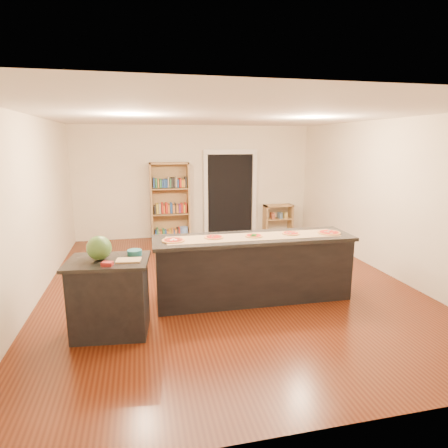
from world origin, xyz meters
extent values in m
cube|color=#EEE2C8|center=(0.00, 0.00, 1.40)|extent=(6.00, 7.00, 2.80)
cube|color=#51200D|center=(0.00, 0.00, 0.00)|extent=(6.00, 7.00, 0.01)
cube|color=white|center=(0.00, 0.00, 2.80)|extent=(6.00, 7.00, 0.01)
cube|color=black|center=(0.90, 3.48, 1.05)|extent=(1.20, 0.02, 2.10)
cube|color=silver|center=(0.25, 3.44, 1.05)|extent=(0.10, 0.08, 2.10)
cube|color=silver|center=(1.55, 3.44, 1.05)|extent=(0.10, 0.08, 2.10)
cube|color=silver|center=(0.90, 3.44, 2.15)|extent=(1.40, 0.08, 0.12)
cube|color=black|center=(0.25, -0.74, 0.47)|extent=(2.94, 0.73, 0.94)
cube|color=black|center=(0.25, -0.74, 0.97)|extent=(3.02, 0.82, 0.05)
cube|color=black|center=(-1.83, -1.38, 0.47)|extent=(0.90, 0.63, 0.93)
cube|color=black|center=(-1.83, -1.38, 0.95)|extent=(0.98, 0.72, 0.04)
cube|color=#AB8653|center=(-0.68, 3.28, 0.95)|extent=(0.95, 0.34, 1.91)
cube|color=#AB8653|center=(2.18, 3.29, 0.38)|extent=(0.76, 0.33, 0.76)
cylinder|color=#6A98EE|center=(-0.36, 3.20, 0.15)|extent=(0.21, 0.21, 0.30)
cube|color=#967B4D|center=(0.25, -0.76, 1.00)|extent=(2.63, 0.53, 0.00)
sphere|color=#144214|center=(-1.92, -1.35, 1.12)|extent=(0.30, 0.30, 0.30)
cube|color=tan|center=(-1.57, -1.49, 0.98)|extent=(0.31, 0.23, 0.02)
cube|color=maroon|center=(-1.81, -1.61, 1.00)|extent=(0.14, 0.12, 0.05)
cylinder|color=#195966|center=(-1.50, -1.26, 1.01)|extent=(0.19, 0.19, 0.07)
cylinder|color=#BA8747|center=(-0.96, -0.75, 1.01)|extent=(0.33, 0.33, 0.02)
cylinder|color=#A5190C|center=(-0.96, -0.75, 1.02)|extent=(0.27, 0.27, 0.00)
cylinder|color=#BA8747|center=(-0.36, -0.70, 1.01)|extent=(0.28, 0.28, 0.02)
cylinder|color=#A5190C|center=(-0.36, -0.70, 1.02)|extent=(0.23, 0.23, 0.00)
cylinder|color=#BA8747|center=(0.25, -0.75, 1.01)|extent=(0.28, 0.28, 0.02)
cylinder|color=#A5190C|center=(0.25, -0.75, 1.02)|extent=(0.23, 0.23, 0.00)
cylinder|color=#BA8747|center=(0.85, -0.73, 1.01)|extent=(0.28, 0.28, 0.02)
cylinder|color=#A5190C|center=(0.85, -0.73, 1.02)|extent=(0.23, 0.23, 0.00)
cylinder|color=#BA8747|center=(1.45, -0.81, 1.01)|extent=(0.34, 0.34, 0.02)
cylinder|color=#A5190C|center=(1.45, -0.81, 1.02)|extent=(0.28, 0.28, 0.00)
camera|label=1|loc=(-1.40, -5.98, 2.38)|focal=30.00mm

